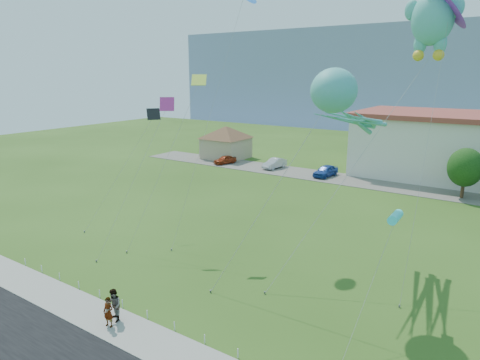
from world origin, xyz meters
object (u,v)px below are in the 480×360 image
object	(u,v)px
pavilion	(226,139)
octopus_kite	(343,104)
parked_car_red	(225,160)
pedestrian_right	(114,305)
parked_car_silver	(275,163)
pedestrian_left	(108,312)
parked_car_blue	(326,171)
teddy_bear_kite	(433,12)

from	to	relation	value
pavilion	octopus_kite	size ratio (longest dim) A/B	0.69
pavilion	parked_car_red	xyz separation A→B (m)	(2.52, -3.77, -2.36)
pedestrian_right	parked_car_silver	size ratio (longest dim) A/B	0.44
pavilion	pedestrian_left	distance (m)	46.61
pedestrian_right	parked_car_blue	world-z (taller)	pedestrian_right
parked_car_silver	teddy_bear_kite	size ratio (longest dim) A/B	0.21
pavilion	octopus_kite	distance (m)	42.13
pavilion	parked_car_red	bearing A→B (deg)	-56.31
parked_car_red	teddy_bear_kite	bearing A→B (deg)	-14.81
pedestrian_left	parked_car_silver	distance (m)	40.53
teddy_bear_kite	pedestrian_left	bearing A→B (deg)	-120.93
parked_car_silver	teddy_bear_kite	bearing A→B (deg)	-35.17
parked_car_blue	pedestrian_left	bearing A→B (deg)	-76.85
pedestrian_right	parked_car_silver	world-z (taller)	pedestrian_right
parked_car_silver	parked_car_red	bearing A→B (deg)	-162.20
pavilion	parked_car_silver	size ratio (longest dim) A/B	2.22
parked_car_red	teddy_bear_kite	size ratio (longest dim) A/B	0.18
pedestrian_right	parked_car_blue	xyz separation A→B (m)	(-3.86, 37.60, -0.23)
parked_car_red	octopus_kite	size ratio (longest dim) A/B	0.27
parked_car_blue	octopus_kite	world-z (taller)	octopus_kite
pedestrian_right	teddy_bear_kite	bearing A→B (deg)	81.19
pedestrian_left	teddy_bear_kite	world-z (taller)	teddy_bear_kite
parked_car_blue	octopus_kite	distance (m)	30.28
pedestrian_left	parked_car_blue	size ratio (longest dim) A/B	0.38
parked_car_silver	octopus_kite	distance (m)	34.59
parked_car_red	parked_car_blue	xyz separation A→B (m)	(15.45, 0.84, 0.12)
pedestrian_left	parked_car_silver	world-z (taller)	pedestrian_left
parked_car_blue	pedestrian_right	bearing A→B (deg)	-77.02
octopus_kite	pedestrian_left	bearing A→B (deg)	-121.84
parked_car_silver	octopus_kite	world-z (taller)	octopus_kite
pedestrian_right	parked_car_red	size ratio (longest dim) A/B	0.51
pavilion	teddy_bear_kite	world-z (taller)	teddy_bear_kite
parked_car_red	parked_car_silver	size ratio (longest dim) A/B	0.86
pavilion	pedestrian_right	bearing A→B (deg)	-61.70
pedestrian_right	octopus_kite	xyz separation A→B (m)	(7.70, 11.63, 10.22)
pedestrian_right	pedestrian_left	bearing A→B (deg)	-49.00
pedestrian_right	parked_car_blue	size ratio (longest dim) A/B	0.43
pavilion	pedestrian_left	bearing A→B (deg)	-61.82
pedestrian_left	octopus_kite	size ratio (longest dim) A/B	0.12
pedestrian_left	parked_car_blue	distance (m)	38.32
pedestrian_right	octopus_kite	size ratio (longest dim) A/B	0.14
parked_car_blue	teddy_bear_kite	distance (m)	29.62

